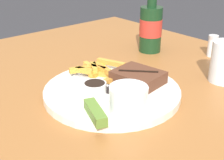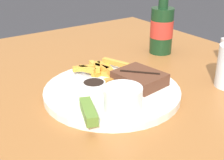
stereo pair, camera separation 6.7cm
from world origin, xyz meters
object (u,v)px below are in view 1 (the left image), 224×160
Objects in this scene: dinner_plate at (112,92)px; pickle_spear at (95,112)px; coleslaw_cup at (128,97)px; fork_utensil at (85,78)px; dipping_sauce_cup at (95,87)px; salt_shaker at (211,45)px; knife_utensil at (124,81)px; beer_bottle at (151,26)px; steak_portion at (138,77)px.

pickle_spear is at bearing -54.87° from dinner_plate.
coleslaw_cup is 0.56× the size of fork_utensil.
dinner_plate is 4.09× the size of coleslaw_cup.
dipping_sauce_cup is 0.59× the size of pickle_spear.
fork_utensil is at bearing -100.39° from salt_shaker.
coleslaw_cup reaches higher than knife_utensil.
dipping_sauce_cup is 0.31× the size of knife_utensil.
fork_utensil is at bearing 171.65° from coleslaw_cup.
coleslaw_cup reaches higher than salt_shaker.
dinner_plate is 0.05m from dipping_sauce_cup.
beer_bottle is at bearing 92.42° from fork_utensil.
beer_bottle is (-0.16, 0.29, 0.07)m from dinner_plate.
dinner_plate is 3.58× the size of pickle_spear.
beer_bottle reaches higher than steak_portion.
dipping_sauce_cup is 0.44m from salt_shaker.
beer_bottle is (-0.08, 0.31, 0.06)m from fork_utensil.
coleslaw_cup is 1.47× the size of dipping_sauce_cup.
pickle_spear is at bearing -71.51° from steak_portion.
steak_portion reaches higher than dinner_plate.
coleslaw_cup is 0.45m from salt_shaker.
dinner_plate is at bearing 0.00° from fork_utensil.
beer_bottle is (-0.17, 0.23, 0.05)m from steak_portion.
steak_portion is at bearing 126.76° from coleslaw_cup.
beer_bottle is at bearing 120.06° from pickle_spear.
steak_portion is at bearing -86.42° from salt_shaker.
coleslaw_cup is 0.42m from beer_bottle.
beer_bottle reaches higher than salt_shaker.
knife_utensil is at bearing -90.15° from salt_shaker.
steak_portion is 1.59× the size of coleslaw_cup.
salt_shaker is (0.00, 0.36, 0.01)m from knife_utensil.
coleslaw_cup is (0.10, -0.04, 0.04)m from dinner_plate.
pickle_spear is 0.38× the size of beer_bottle.
pickle_spear is at bearing -166.94° from knife_utensil.
knife_utensil is (0.00, 0.08, -0.01)m from dipping_sauce_cup.
dinner_plate is 0.04m from knife_utensil.
knife_utensil is at bearing 118.53° from pickle_spear.
dinner_plate is 0.13m from pickle_spear.
fork_utensil is at bearing -76.16° from beer_bottle.
coleslaw_cup is at bearing 0.73° from dipping_sauce_cup.
fork_utensil is at bearing 149.88° from pickle_spear.
steak_portion is 2.34× the size of dipping_sauce_cup.
pickle_spear is at bearing -37.40° from dipping_sauce_cup.
salt_shaker is at bearing 35.02° from beer_bottle.
beer_bottle is at bearing 113.94° from dipping_sauce_cup.
pickle_spear is at bearing -81.19° from salt_shaker.
coleslaw_cup is 0.13m from knife_utensil.
steak_portion is 0.11m from dipping_sauce_cup.
dipping_sauce_cup is 0.79× the size of salt_shaker.
knife_utensil is (0.07, 0.06, 0.00)m from fork_utensil.
fork_utensil is at bearing -168.58° from dinner_plate.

